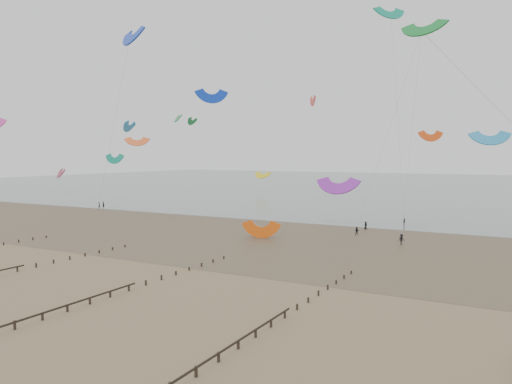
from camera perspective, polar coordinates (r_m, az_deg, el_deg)
ground at (r=61.85m, az=-12.95°, el=-9.11°), size 500.00×500.00×0.00m
sea_and_shore at (r=91.85m, az=-0.44°, el=-4.62°), size 500.00×665.00×0.03m
groynes at (r=46.50m, az=-25.32°, el=-13.30°), size 72.16×50.16×1.00m
kitesurfer_lead at (r=137.71m, az=-17.48°, el=-1.48°), size 0.78×0.76×1.81m
kitesurfers at (r=94.28m, az=20.82°, el=-4.18°), size 128.27×22.86×1.84m
grounded_kite at (r=85.73m, az=0.58°, el=-5.27°), size 6.53×5.57×3.14m
kites_airborne at (r=142.96m, az=7.37°, el=6.70°), size 250.00×128.26×42.84m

